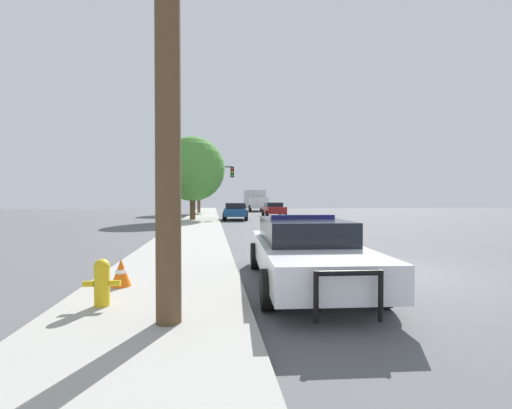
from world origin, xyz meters
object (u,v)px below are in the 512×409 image
at_px(traffic_light, 211,180).
at_px(tree_sidewalk_mid, 192,169).
at_px(fire_hydrant, 102,281).
at_px(police_car, 304,249).
at_px(traffic_cone, 121,272).
at_px(car_background_oncoming, 274,209).
at_px(box_truck, 255,200).
at_px(car_background_midblock, 235,211).
at_px(tree_sidewalk_far, 199,171).

height_order(traffic_light, tree_sidewalk_mid, tree_sidewalk_mid).
xyz_separation_m(fire_hydrant, traffic_light, (1.56, 24.04, 2.86)).
xyz_separation_m(police_car, traffic_cone, (-3.63, -0.30, -0.33)).
height_order(car_background_oncoming, tree_sidewalk_mid, tree_sidewalk_mid).
bearing_deg(fire_hydrant, box_truck, 79.79).
bearing_deg(car_background_oncoming, traffic_light, 35.21).
xyz_separation_m(fire_hydrant, car_background_oncoming, (7.86, 28.53, 0.23)).
distance_m(car_background_midblock, box_truck, 21.18).
bearing_deg(traffic_light, box_truck, 72.33).
bearing_deg(traffic_light, car_background_oncoming, 35.50).
height_order(tree_sidewalk_mid, traffic_cone, tree_sidewalk_mid).
relative_size(traffic_light, traffic_cone, 8.88).
bearing_deg(police_car, traffic_cone, 8.31).
relative_size(car_background_midblock, box_truck, 0.62).
relative_size(tree_sidewalk_far, traffic_cone, 15.00).
height_order(fire_hydrant, tree_sidewalk_far, tree_sidewalk_far).
distance_m(traffic_light, traffic_cone, 23.09).
relative_size(car_background_oncoming, tree_sidewalk_far, 0.53).
xyz_separation_m(fire_hydrant, car_background_midblock, (3.64, 23.32, 0.25)).
distance_m(car_background_midblock, traffic_cone, 22.42).
distance_m(police_car, box_truck, 42.78).
relative_size(tree_sidewalk_mid, traffic_cone, 12.84).
distance_m(fire_hydrant, traffic_cone, 1.21).
relative_size(traffic_light, tree_sidewalk_far, 0.59).
xyz_separation_m(tree_sidewalk_mid, traffic_cone, (-0.16, -20.95, -3.76)).
xyz_separation_m(traffic_light, box_truck, (6.37, 20.01, -1.75)).
bearing_deg(traffic_cone, traffic_light, 86.04).
relative_size(car_background_oncoming, tree_sidewalk_mid, 0.62).
xyz_separation_m(tree_sidewalk_far, traffic_cone, (-0.13, -34.77, -4.69)).
height_order(traffic_light, car_background_midblock, traffic_light).
distance_m(box_truck, traffic_cone, 43.60).
xyz_separation_m(fire_hydrant, tree_sidewalk_mid, (0.14, 22.15, 3.63)).
height_order(police_car, traffic_cone, police_car).
relative_size(police_car, traffic_cone, 10.59).
distance_m(traffic_light, car_background_oncoming, 8.17).
height_order(car_background_midblock, traffic_cone, car_background_midblock).
height_order(police_car, traffic_light, traffic_light).
relative_size(fire_hydrant, tree_sidewalk_mid, 0.11).
bearing_deg(traffic_light, tree_sidewalk_far, 96.95).
xyz_separation_m(car_background_oncoming, box_truck, (0.07, 15.51, 0.87)).
distance_m(traffic_light, box_truck, 21.07).
distance_m(tree_sidewalk_mid, tree_sidewalk_far, 13.85).
distance_m(car_background_midblock, car_background_oncoming, 6.71).
bearing_deg(police_car, box_truck, -92.19).
distance_m(police_car, tree_sidewalk_mid, 21.22).
relative_size(police_car, box_truck, 0.76).
bearing_deg(fire_hydrant, car_background_oncoming, 74.59).
xyz_separation_m(car_background_oncoming, tree_sidewalk_mid, (-7.72, -6.38, 3.40)).
bearing_deg(tree_sidewalk_far, police_car, -84.20).
bearing_deg(tree_sidewalk_far, box_truck, 45.89).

